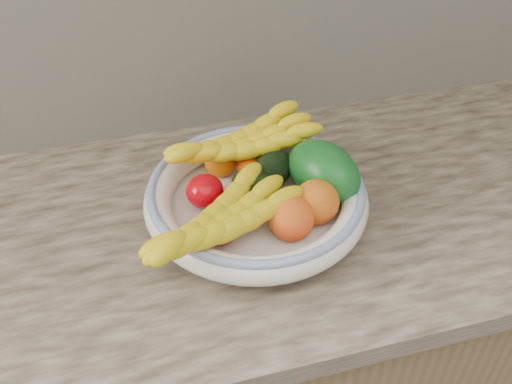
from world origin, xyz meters
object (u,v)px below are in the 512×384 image
at_px(fruit_bowl, 256,197).
at_px(banana_bunch_front, 220,226).
at_px(banana_bunch_back, 241,147).
at_px(green_mango, 323,172).

relative_size(fruit_bowl, banana_bunch_front, 1.26).
bearing_deg(banana_bunch_front, fruit_bowl, 14.84).
bearing_deg(banana_bunch_back, banana_bunch_front, -125.54).
relative_size(green_mango, banana_bunch_back, 0.49).
height_order(banana_bunch_back, banana_bunch_front, banana_bunch_back).
relative_size(banana_bunch_back, banana_bunch_front, 0.99).
height_order(fruit_bowl, banana_bunch_back, banana_bunch_back).
distance_m(fruit_bowl, banana_bunch_front, 0.13).
bearing_deg(banana_bunch_front, banana_bunch_back, 34.27).
bearing_deg(fruit_bowl, green_mango, 1.29).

